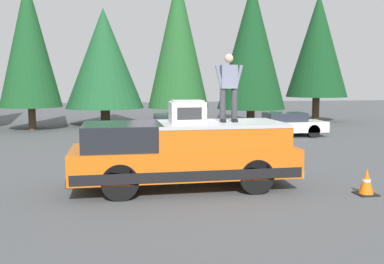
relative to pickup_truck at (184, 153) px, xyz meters
name	(u,v)px	position (x,y,z in m)	size (l,w,h in m)	color
ground_plane	(207,182)	(0.49, -0.69, -0.87)	(90.00, 90.00, 0.00)	#4C4F51
pickup_truck	(184,153)	(0.00, 0.00, 0.00)	(2.01, 5.54, 1.65)	orange
compressor_unit	(187,112)	(-0.20, -0.05, 1.05)	(0.65, 0.84, 0.56)	silver
person_on_truck_bed	(229,86)	(-0.03, -1.13, 1.68)	(0.29, 0.72, 1.69)	#333338
parked_car_white	(283,124)	(9.24, -6.39, -0.29)	(1.64, 4.10, 1.16)	white
parked_car_maroon	(173,127)	(9.23, -1.00, -0.29)	(1.64, 4.10, 1.16)	maroon
traffic_cone	(366,183)	(-1.42, -4.13, -0.58)	(0.47, 0.47, 0.62)	black
conifer_far_left	(318,45)	(16.46, -11.67, 4.16)	(4.00, 4.00, 8.46)	#4C3826
conifer_left	(252,45)	(14.48, -6.45, 3.93)	(4.08, 4.08, 8.60)	#4C3826
conifer_center_left	(178,41)	(15.81, -2.21, 4.23)	(3.74, 3.74, 9.18)	#4C3826
conifer_center_right	(104,59)	(16.54, 2.25, 3.18)	(4.74, 4.74, 7.09)	#4C3826
conifer_right	(29,43)	(14.36, 6.18, 3.86)	(3.31, 3.31, 8.23)	#4C3826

